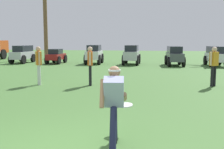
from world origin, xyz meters
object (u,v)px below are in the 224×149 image
Objects in this scene: teammate_midfield at (39,62)px; parked_car_slot_e at (175,55)px; parked_car_slot_a at (23,54)px; parked_car_slot_d at (132,54)px; teammate_near_sideline at (90,62)px; parked_car_slot_b at (56,56)px; palm_tree_far_left at (45,18)px; parked_car_slot_c at (94,54)px; frisbee_in_flight at (126,105)px; frisbee_thrower at (114,102)px; parked_car_slot_f at (216,55)px; teammate_deep at (214,63)px.

teammate_midfield is 0.63× the size of parked_car_slot_e.
parked_car_slot_a is 0.97× the size of parked_car_slot_e.
parked_car_slot_d is at bearing 74.35° from teammate_midfield.
teammate_midfield is (-2.10, -0.21, 0.00)m from teammate_near_sideline.
palm_tree_far_left is (-2.64, 4.34, 3.22)m from parked_car_slot_b.
teammate_near_sideline and teammate_midfield have the same top height.
parked_car_slot_c is (5.61, 0.29, 0.02)m from parked_car_slot_a.
palm_tree_far_left is (-9.89, 19.02, 3.24)m from frisbee_in_flight.
frisbee_thrower is at bearing -55.19° from teammate_midfield.
parked_car_slot_f is at bearing 3.37° from parked_car_slot_e.
parked_car_slot_a is 5.62m from parked_car_slot_c.
palm_tree_far_left reaches higher than parked_car_slot_f.
frisbee_thrower and parked_car_slot_d have the same top height.
teammate_midfield is at bearing -58.96° from parked_car_slot_a.
palm_tree_far_left reaches higher than parked_car_slot_c.
parked_car_slot_e is (-1.16, 8.58, -0.22)m from teammate_deep.
teammate_near_sideline is at bearing 108.29° from frisbee_thrower.
palm_tree_far_left reaches higher than teammate_deep.
frisbee_in_flight is 5.75m from teammate_near_sideline.
parked_car_slot_b is (-7.25, 14.68, 0.02)m from frisbee_in_flight.
teammate_midfield reaches higher than parked_car_slot_f.
parked_car_slot_d is (8.44, 0.22, 0.02)m from parked_car_slot_a.
teammate_midfield is at bearing -67.86° from palm_tree_far_left.
parked_car_slot_f is at bearing -1.14° from parked_car_slot_d.
teammate_near_sideline is at bearing -111.66° from parked_car_slot_e.
parked_car_slot_f is (1.60, 8.75, -0.22)m from teammate_deep.
parked_car_slot_c is (2.92, 0.22, 0.18)m from parked_car_slot_b.
frisbee_in_flight is at bearing -50.39° from teammate_midfield.
teammate_midfield is 11.07m from parked_car_slot_e.
teammate_near_sideline is at bearing 111.85° from frisbee_in_flight.
parked_car_slot_d is (2.83, -0.07, 0.00)m from parked_car_slot_c.
palm_tree_far_left reaches higher than parked_car_slot_a.
parked_car_slot_e is (1.64, 15.39, -0.07)m from frisbee_thrower.
parked_car_slot_e is at bearing -21.31° from palm_tree_far_left.
parked_car_slot_d is (-4.21, 8.86, -0.20)m from teammate_deep.
parked_car_slot_c is at bearing 4.41° from parked_car_slot_b.
teammate_deep reaches higher than frisbee_thrower.
palm_tree_far_left is (-11.42, 4.46, 3.06)m from parked_car_slot_e.
frisbee_in_flight is 0.05× the size of palm_tree_far_left.
frisbee_in_flight is 6.65m from teammate_midfield.
frisbee_in_flight is 15.53m from parked_car_slot_c.
frisbee_in_flight is 0.14× the size of parked_car_slot_a.
teammate_deep is 15.32m from parked_car_slot_a.
parked_car_slot_a is at bearing -178.49° from parked_car_slot_d.
palm_tree_far_left is (-5.55, 4.11, 3.04)m from parked_car_slot_c.
teammate_deep is 11.37m from parked_car_slot_c.
teammate_deep is 8.89m from parked_car_slot_f.
teammate_midfield is at bearing -105.65° from parked_car_slot_d.
parked_car_slot_e is at bearing 83.99° from frisbee_in_flight.
parked_car_slot_f is at bearing 48.41° from teammate_midfield.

